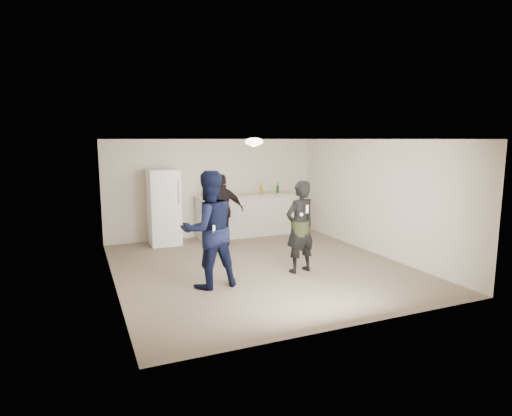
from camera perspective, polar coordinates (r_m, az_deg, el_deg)
name	(u,v)px	position (r m, az deg, el deg)	size (l,w,h in m)	color
floor	(260,267)	(8.56, 0.53, -7.82)	(6.00, 6.00, 0.00)	#6B5B4C
ceiling	(260,139)	(8.19, 0.55, 9.16)	(6.00, 6.00, 0.00)	silver
wall_back	(214,188)	(11.07, -5.68, 2.63)	(6.00, 6.00, 0.00)	beige
wall_front	(352,236)	(5.70, 12.69, -3.72)	(6.00, 6.00, 0.00)	beige
wall_left	(111,214)	(7.63, -18.77, -0.76)	(6.00, 6.00, 0.00)	beige
wall_right	(375,197)	(9.70, 15.61, 1.42)	(6.00, 6.00, 0.00)	beige
counter	(247,216)	(11.13, -1.18, -1.06)	(2.60, 0.56, 1.05)	silver
counter_top	(247,195)	(11.05, -1.19, 1.72)	(2.68, 0.64, 0.04)	beige
fridge	(164,207)	(10.41, -12.18, 0.11)	(0.70, 0.70, 1.80)	white
fridge_handle	(179,192)	(10.05, -10.29, 2.15)	(0.02, 0.02, 0.60)	#BCBCC1
ceiling_dome	(254,142)	(8.46, -0.27, 8.82)	(0.36, 0.36, 0.16)	white
shaker	(222,193)	(10.73, -4.51, 2.04)	(0.08, 0.08, 0.17)	silver
man	(209,230)	(7.24, -6.31, -2.89)	(0.97, 0.75, 1.99)	#101944
woman	(300,227)	(8.07, 5.89, -2.52)	(0.64, 0.42, 1.74)	black
camo_shorts	(300,228)	(8.08, 5.89, -2.67)	(0.34, 0.34, 0.28)	#2E3C1B
spectator	(222,210)	(10.10, -4.50, -0.28)	(0.99, 0.41, 1.70)	black
remote_man	(214,230)	(6.97, -5.66, -2.89)	(0.04, 0.04, 0.15)	white
nunchuk_man	(220,233)	(7.04, -4.79, -3.33)	(0.07, 0.07, 0.07)	white
remote_woman	(307,209)	(7.79, 6.82, -0.13)	(0.04, 0.04, 0.15)	white
nunchuk_woman	(301,215)	(7.79, 6.06, -0.87)	(0.07, 0.07, 0.07)	silver
bottle_cluster	(247,191)	(11.00, -1.19, 2.32)	(1.61, 0.36, 0.22)	silver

